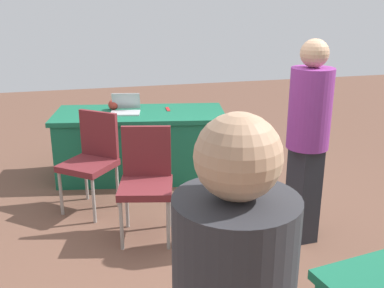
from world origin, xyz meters
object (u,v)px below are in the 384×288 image
yarn_ball (113,105)px  scissors_red (168,109)px  table_foreground (141,144)px  person_attendee_standing (308,133)px  laptop_silver (125,109)px  chair_tucked_right (146,176)px  chair_near_front (92,156)px

yarn_ball → scissors_red: 0.62m
table_foreground → yarn_ball: (0.27, -0.19, 0.43)m
person_attendee_standing → laptop_silver: 2.19m
chair_tucked_right → yarn_ball: 1.59m
table_foreground → chair_tucked_right: bearing=83.8°
chair_near_front → yarn_ball: (-0.30, -0.92, 0.27)m
person_attendee_standing → yarn_ball: (1.39, -1.94, -0.13)m
chair_near_front → table_foreground: bearing=-88.2°
chair_tucked_right → yarn_ball: size_ratio=8.08×
chair_tucked_right → yarn_ball: bearing=-72.2°
chair_near_front → chair_tucked_right: size_ratio=1.00×
person_attendee_standing → laptop_silver: (1.28, -1.77, -0.15)m
table_foreground → laptop_silver: (0.15, -0.02, 0.41)m
chair_tucked_right → chair_near_front: bearing=-43.5°
chair_near_front → scissors_red: size_ratio=5.26×
laptop_silver → table_foreground: bearing=-174.6°
laptop_silver → yarn_ball: size_ratio=3.15×
person_attendee_standing → table_foreground: bearing=29.4°
chair_tucked_right → yarn_ball: chair_tucked_right is taller
chair_near_front → scissors_red: chair_near_front is taller
chair_tucked_right → scissors_red: size_ratio=5.25×
table_foreground → person_attendee_standing: person_attendee_standing is taller
table_foreground → chair_near_front: size_ratio=2.12×
table_foreground → chair_tucked_right: size_ratio=2.12×
chair_tucked_right → laptop_silver: size_ratio=2.56×
chair_near_front → person_attendee_standing: person_attendee_standing is taller
table_foreground → scissors_red: (-0.33, -0.05, 0.38)m
person_attendee_standing → scissors_red: bearing=20.6°
chair_tucked_right → yarn_ball: (0.12, -1.56, 0.27)m
table_foreground → yarn_ball: size_ratio=17.12×
chair_near_front → person_attendee_standing: bearing=-171.5°
yarn_ball → scissors_red: bearing=166.8°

